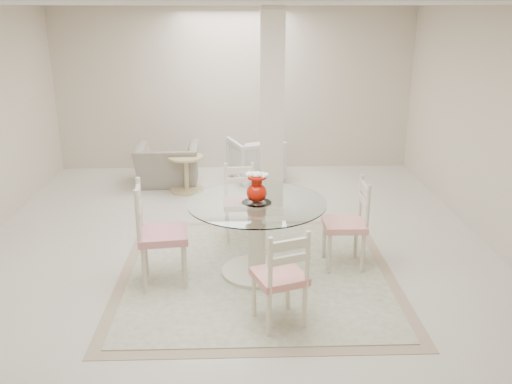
{
  "coord_description": "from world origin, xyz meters",
  "views": [
    {
      "loc": [
        0.06,
        -5.68,
        2.68
      ],
      "look_at": [
        0.24,
        -0.36,
        0.85
      ],
      "focal_mm": 38.0,
      "sensor_mm": 36.0,
      "label": 1
    }
  ],
  "objects_px": {
    "dining_chair_north": "(240,196)",
    "dining_chair_south": "(283,272)",
    "red_vase": "(257,188)",
    "armchair_white": "(256,159)",
    "recliner_taupe": "(168,165)",
    "dining_chair_west": "(154,227)",
    "dining_chair_east": "(351,217)",
    "side_table": "(186,175)",
    "dining_table": "(257,238)",
    "column": "(272,114)"
  },
  "relations": [
    {
      "from": "dining_chair_north",
      "to": "dining_chair_south",
      "type": "xyz_separation_m",
      "value": [
        0.35,
        -2.0,
        0.02
      ]
    },
    {
      "from": "column",
      "to": "dining_chair_north",
      "type": "distance_m",
      "value": 1.26
    },
    {
      "from": "red_vase",
      "to": "dining_chair_south",
      "type": "distance_m",
      "value": 1.1
    },
    {
      "from": "dining_table",
      "to": "recliner_taupe",
      "type": "distance_m",
      "value": 3.39
    },
    {
      "from": "dining_chair_north",
      "to": "dining_chair_west",
      "type": "distance_m",
      "value": 1.45
    },
    {
      "from": "column",
      "to": "armchair_white",
      "type": "height_order",
      "value": "column"
    },
    {
      "from": "dining_chair_south",
      "to": "armchair_white",
      "type": "bearing_deg",
      "value": -108.99
    },
    {
      "from": "armchair_white",
      "to": "side_table",
      "type": "bearing_deg",
      "value": 6.12
    },
    {
      "from": "dining_chair_east",
      "to": "dining_chair_west",
      "type": "relative_size",
      "value": 0.91
    },
    {
      "from": "dining_table",
      "to": "armchair_white",
      "type": "xyz_separation_m",
      "value": [
        0.1,
        3.28,
        -0.06
      ]
    },
    {
      "from": "recliner_taupe",
      "to": "side_table",
      "type": "xyz_separation_m",
      "value": [
        0.32,
        -0.37,
        -0.06
      ]
    },
    {
      "from": "red_vase",
      "to": "dining_chair_north",
      "type": "relative_size",
      "value": 0.31
    },
    {
      "from": "column",
      "to": "dining_chair_south",
      "type": "distance_m",
      "value": 2.97
    },
    {
      "from": "dining_chair_south",
      "to": "red_vase",
      "type": "bearing_deg",
      "value": -99.65
    },
    {
      "from": "dining_chair_west",
      "to": "recliner_taupe",
      "type": "height_order",
      "value": "dining_chair_west"
    },
    {
      "from": "dining_chair_south",
      "to": "recliner_taupe",
      "type": "xyz_separation_m",
      "value": [
        -1.49,
        4.13,
        -0.23
      ]
    },
    {
      "from": "column",
      "to": "red_vase",
      "type": "relative_size",
      "value": 8.61
    },
    {
      "from": "red_vase",
      "to": "recliner_taupe",
      "type": "xyz_separation_m",
      "value": [
        -1.3,
        3.13,
        -0.65
      ]
    },
    {
      "from": "dining_chair_north",
      "to": "side_table",
      "type": "height_order",
      "value": "dining_chair_north"
    },
    {
      "from": "dining_chair_east",
      "to": "dining_chair_west",
      "type": "xyz_separation_m",
      "value": [
        -2.02,
        -0.34,
        0.06
      ]
    },
    {
      "from": "column",
      "to": "recliner_taupe",
      "type": "relative_size",
      "value": 2.78
    },
    {
      "from": "dining_table",
      "to": "dining_chair_east",
      "type": "bearing_deg",
      "value": 9.24
    },
    {
      "from": "dining_chair_south",
      "to": "column",
      "type": "bearing_deg",
      "value": -111.69
    },
    {
      "from": "dining_chair_east",
      "to": "dining_chair_south",
      "type": "height_order",
      "value": "dining_chair_east"
    },
    {
      "from": "dining_chair_east",
      "to": "dining_chair_north",
      "type": "bearing_deg",
      "value": -125.35
    },
    {
      "from": "red_vase",
      "to": "armchair_white",
      "type": "relative_size",
      "value": 0.4
    },
    {
      "from": "dining_chair_north",
      "to": "dining_chair_south",
      "type": "bearing_deg",
      "value": -82.65
    },
    {
      "from": "recliner_taupe",
      "to": "armchair_white",
      "type": "distance_m",
      "value": 1.4
    },
    {
      "from": "column",
      "to": "dining_chair_north",
      "type": "bearing_deg",
      "value": -116.6
    },
    {
      "from": "armchair_white",
      "to": "dining_chair_east",
      "type": "bearing_deg",
      "value": 86.68
    },
    {
      "from": "dining_chair_south",
      "to": "side_table",
      "type": "height_order",
      "value": "dining_chair_south"
    },
    {
      "from": "dining_chair_west",
      "to": "dining_chair_south",
      "type": "bearing_deg",
      "value": -132.11
    },
    {
      "from": "column",
      "to": "dining_chair_east",
      "type": "bearing_deg",
      "value": -66.25
    },
    {
      "from": "red_vase",
      "to": "armchair_white",
      "type": "height_order",
      "value": "red_vase"
    },
    {
      "from": "dining_chair_south",
      "to": "recliner_taupe",
      "type": "relative_size",
      "value": 1.06
    },
    {
      "from": "dining_table",
      "to": "side_table",
      "type": "height_order",
      "value": "dining_table"
    },
    {
      "from": "recliner_taupe",
      "to": "armchair_white",
      "type": "relative_size",
      "value": 1.25
    },
    {
      "from": "dining_table",
      "to": "red_vase",
      "type": "bearing_deg",
      "value": 84.29
    },
    {
      "from": "dining_table",
      "to": "armchair_white",
      "type": "relative_size",
      "value": 1.82
    },
    {
      "from": "dining_table",
      "to": "dining_chair_north",
      "type": "relative_size",
      "value": 1.41
    },
    {
      "from": "dining_table",
      "to": "recliner_taupe",
      "type": "relative_size",
      "value": 1.45
    },
    {
      "from": "column",
      "to": "red_vase",
      "type": "xyz_separation_m",
      "value": [
        -0.26,
        -1.85,
        -0.39
      ]
    },
    {
      "from": "dining_table",
      "to": "armchair_white",
      "type": "bearing_deg",
      "value": 88.31
    },
    {
      "from": "red_vase",
      "to": "armchair_white",
      "type": "distance_m",
      "value": 3.33
    },
    {
      "from": "dining_chair_north",
      "to": "red_vase",
      "type": "bearing_deg",
      "value": -83.16
    },
    {
      "from": "dining_chair_east",
      "to": "dining_chair_south",
      "type": "distance_m",
      "value": 1.42
    },
    {
      "from": "dining_table",
      "to": "dining_chair_south",
      "type": "xyz_separation_m",
      "value": [
        0.19,
        -1.0,
        0.13
      ]
    },
    {
      "from": "dining_chair_north",
      "to": "dining_table",
      "type": "bearing_deg",
      "value": -83.22
    },
    {
      "from": "dining_chair_west",
      "to": "dining_chair_south",
      "type": "relative_size",
      "value": 1.16
    },
    {
      "from": "dining_chair_north",
      "to": "armchair_white",
      "type": "xyz_separation_m",
      "value": [
        0.26,
        2.28,
        -0.17
      ]
    }
  ]
}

